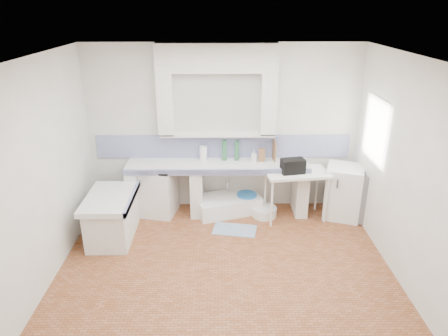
{
  "coord_description": "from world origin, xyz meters",
  "views": [
    {
      "loc": [
        -0.07,
        -4.58,
        3.35
      ],
      "look_at": [
        0.0,
        1.0,
        1.1
      ],
      "focal_mm": 32.79,
      "sensor_mm": 36.0,
      "label": 1
    }
  ],
  "objects_px": {
    "sink": "(228,205)",
    "stove": "(158,191)",
    "fridge": "(343,192)",
    "side_table": "(295,195)"
  },
  "relations": [
    {
      "from": "sink",
      "to": "side_table",
      "type": "xyz_separation_m",
      "value": [
        1.1,
        -0.22,
        0.29
      ]
    },
    {
      "from": "sink",
      "to": "fridge",
      "type": "distance_m",
      "value": 1.95
    },
    {
      "from": "side_table",
      "to": "fridge",
      "type": "height_order",
      "value": "fridge"
    },
    {
      "from": "fridge",
      "to": "sink",
      "type": "bearing_deg",
      "value": -166.11
    },
    {
      "from": "sink",
      "to": "stove",
      "type": "bearing_deg",
      "value": 162.74
    },
    {
      "from": "stove",
      "to": "side_table",
      "type": "relative_size",
      "value": 0.81
    },
    {
      "from": "stove",
      "to": "fridge",
      "type": "xyz_separation_m",
      "value": [
        3.1,
        -0.14,
        0.04
      ]
    },
    {
      "from": "sink",
      "to": "side_table",
      "type": "height_order",
      "value": "side_table"
    },
    {
      "from": "stove",
      "to": "side_table",
      "type": "bearing_deg",
      "value": 6.88
    },
    {
      "from": "sink",
      "to": "side_table",
      "type": "relative_size",
      "value": 1.07
    }
  ]
}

